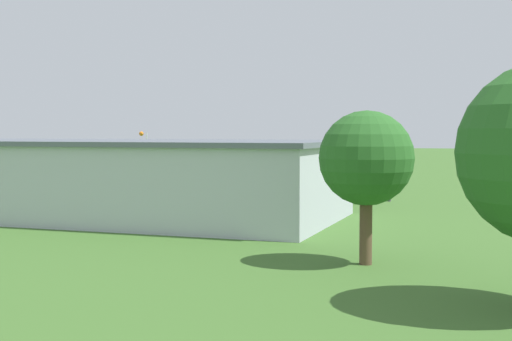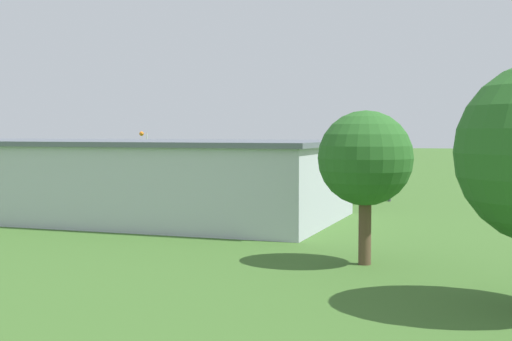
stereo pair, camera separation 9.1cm
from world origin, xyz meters
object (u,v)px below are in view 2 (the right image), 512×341
Objects in this scene: hangar at (93,178)px; car_green at (345,194)px; biplane at (309,163)px; tree_at_field_edge at (365,159)px; person_beside_truck at (50,184)px; windsock at (143,138)px; person_crossing_taxiway at (128,185)px; person_watching_takeoff at (296,191)px; person_at_fence_line at (389,193)px; car_yellow at (19,185)px; person_near_hangar_door at (87,184)px.

car_green is at bearing -138.00° from hangar.
biplane is 1.16× the size of tree_at_field_edge.
person_beside_truck is 17.18m from windsock.
person_crossing_taxiway is 0.94× the size of person_beside_truck.
car_green is at bearing 170.21° from person_crossing_taxiway.
car_green is 36.56m from windsock.
person_crossing_taxiway is 19.77m from person_watching_takeoff.
person_at_fence_line is 0.20× the size of tree_at_field_edge.
person_watching_takeoff is at bearing 4.78° from person_at_fence_line.
car_yellow is at bearing 54.66° from person_beside_truck.
person_watching_takeoff is at bearing -24.40° from car_green.
person_at_fence_line is (-39.54, -3.26, -0.09)m from car_yellow.
windsock is (30.90, -18.89, 4.99)m from car_green.
biplane reaches higher than person_watching_takeoff.
biplane is 51.45m from tree_at_field_edge.
person_near_hangar_door is at bearing -4.78° from car_green.
person_near_hangar_door is (-6.93, -2.47, 0.01)m from car_yellow.
hangar is at bearing 42.00° from person_at_fence_line.
windsock is (34.48, -15.67, 5.06)m from person_at_fence_line.
hangar is 27.78m from tree_at_field_edge.
tree_at_field_edge is (-32.02, 33.47, 4.54)m from person_crossing_taxiway.
tree_at_field_edge reaches higher than car_green.
hangar is 25.64× the size of person_crossing_taxiway.
person_crossing_taxiway is 16.47m from windsock.
person_beside_truck is at bearing -37.96° from tree_at_field_edge.
person_at_fence_line is at bearing 155.55° from windsock.
person_watching_takeoff is at bearing 174.58° from person_crossing_taxiway.
biplane is 2.22× the size of car_green.
person_near_hangar_door is 1.14× the size of person_crossing_taxiway.
person_beside_truck is at bearing 33.96° from biplane.
person_near_hangar_door is at bearing 0.09° from person_watching_takeoff.
tree_at_field_edge reaches higher than car_yellow.
tree_at_field_edge is (-40.89, 31.90, 4.48)m from person_beside_truck.
tree_at_field_edge reaches higher than person_beside_truck.
person_beside_truck is 1.05× the size of person_watching_takeoff.
car_green is 2.55× the size of person_at_fence_line.
hangar is 22.41× the size of person_near_hangar_door.
person_near_hangar_door is (20.44, 17.43, -1.87)m from biplane.
car_yellow is 2.57× the size of person_crossing_taxiway.
car_yellow is at bearing 19.64° from person_near_hangar_door.
car_green is 25.48m from person_crossing_taxiway.
person_watching_takeoff is 0.99× the size of person_at_fence_line.
car_yellow is at bearing 36.02° from biplane.
person_watching_takeoff is (-28.54, 0.29, -0.04)m from person_beside_truck.
car_yellow is (18.82, -15.39, -2.13)m from hangar.
hangar reaches higher than car_yellow.
biplane reaches higher than person_near_hangar_door.
person_crossing_taxiway is at bearing -154.11° from person_near_hangar_door.
car_green is 4.81m from person_at_fence_line.
biplane is at bearing -103.61° from hangar.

